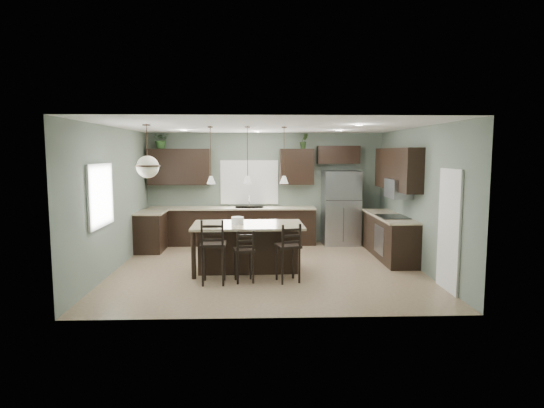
{
  "coord_description": "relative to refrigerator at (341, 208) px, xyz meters",
  "views": [
    {
      "loc": [
        -0.21,
        -8.88,
        2.3
      ],
      "look_at": [
        0.1,
        0.4,
        1.25
      ],
      "focal_mm": 30.0,
      "sensor_mm": 36.0,
      "label": 1
    }
  ],
  "objects": [
    {
      "name": "pendant_right",
      "position": [
        -1.59,
        -2.52,
        1.32
      ],
      "size": [
        0.17,
        0.17,
        1.1
      ],
      "primitive_type": null,
      "color": "white",
      "rests_on": "room_shell"
    },
    {
      "name": "bar_stool_right",
      "position": [
        -1.56,
        -3.34,
        -0.39
      ],
      "size": [
        0.49,
        0.49,
        1.07
      ],
      "primitive_type": "cube",
      "rotation": [
        0.0,
        0.0,
        0.28
      ],
      "color": "black",
      "rests_on": "ground"
    },
    {
      "name": "sink_inset",
      "position": [
        -2.3,
        0.06,
        0.01
      ],
      "size": [
        0.7,
        0.45,
        0.01
      ],
      "primitive_type": "cube",
      "color": "gray",
      "rests_on": "back_countertop"
    },
    {
      "name": "left_return_countertop",
      "position": [
        -4.58,
        -0.67,
        -0.01
      ],
      "size": [
        0.66,
        0.96,
        0.04
      ],
      "primitive_type": "cube",
      "color": "#B8AE8B",
      "rests_on": "left_return_cabs"
    },
    {
      "name": "plant_back_right",
      "position": [
        -0.93,
        0.18,
        1.67
      ],
      "size": [
        0.25,
        0.22,
        0.38
      ],
      "primitive_type": "imported",
      "rotation": [
        0.0,
        0.0,
        0.24
      ],
      "color": "#2D481F",
      "rests_on": "back_upper_right"
    },
    {
      "name": "ground",
      "position": [
        -1.9,
        -2.37,
        -0.93
      ],
      "size": [
        6.0,
        6.0,
        0.0
      ],
      "primitive_type": "plane",
      "color": "#9E8466",
      "rests_on": "ground"
    },
    {
      "name": "kitchen_island",
      "position": [
        -2.29,
        -2.54,
        -0.46
      ],
      "size": [
        2.16,
        1.26,
        0.92
      ],
      "primitive_type": "cube",
      "rotation": [
        0.0,
        0.0,
        0.02
      ],
      "color": "black",
      "rests_on": "ground"
    },
    {
      "name": "faucet",
      "position": [
        -2.3,
        0.03,
        0.16
      ],
      "size": [
        0.02,
        0.02,
        0.28
      ],
      "primitive_type": "cylinder",
      "color": "silver",
      "rests_on": "back_countertop"
    },
    {
      "name": "plant_back_left",
      "position": [
        -4.47,
        0.18,
        1.71
      ],
      "size": [
        0.49,
        0.44,
        0.46
      ],
      "primitive_type": "imported",
      "rotation": [
        0.0,
        0.0,
        0.22
      ],
      "color": "#264920",
      "rests_on": "back_upper_left"
    },
    {
      "name": "back_lower_cabs",
      "position": [
        -2.75,
        0.08,
        -0.48
      ],
      "size": [
        4.2,
        0.6,
        0.9
      ],
      "primitive_type": "cube",
      "color": "black",
      "rests_on": "ground"
    },
    {
      "name": "window_left",
      "position": [
        -4.89,
        -3.17,
        0.62
      ],
      "size": [
        0.02,
        1.1,
        1.0
      ],
      "primitive_type": "cube",
      "color": "white",
      "rests_on": "room_shell"
    },
    {
      "name": "fridge_header",
      "position": [
        -0.05,
        0.21,
        1.32
      ],
      "size": [
        1.05,
        0.34,
        0.45
      ],
      "primitive_type": "cube",
      "color": "black",
      "rests_on": "room_shell"
    },
    {
      "name": "microwave",
      "position": [
        0.88,
        -1.77,
        0.62
      ],
      "size": [
        0.4,
        0.75,
        0.4
      ],
      "primitive_type": "cube",
      "color": "gray",
      "rests_on": "right_upper_cabs"
    },
    {
      "name": "pendant_center",
      "position": [
        -2.29,
        -2.54,
        1.32
      ],
      "size": [
        0.17,
        0.17,
        1.1
      ],
      "primitive_type": null,
      "color": "white",
      "rests_on": "room_shell"
    },
    {
      "name": "refrigerator",
      "position": [
        0.0,
        0.0,
        0.0
      ],
      "size": [
        0.9,
        0.74,
        1.85
      ],
      "primitive_type": "cube",
      "color": "#9898A0",
      "rests_on": "ground"
    },
    {
      "name": "cooktop",
      "position": [
        0.78,
        -1.77,
        0.02
      ],
      "size": [
        0.58,
        0.75,
        0.02
      ],
      "primitive_type": "cube",
      "color": "black",
      "rests_on": "right_countertop"
    },
    {
      "name": "left_return_cabs",
      "position": [
        -4.6,
        -0.67,
        -0.48
      ],
      "size": [
        0.6,
        0.9,
        0.9
      ],
      "primitive_type": "cube",
      "color": "black",
      "rests_on": "ground"
    },
    {
      "name": "serving_dish",
      "position": [
        -2.49,
        -2.54,
        0.07
      ],
      "size": [
        0.24,
        0.24,
        0.14
      ],
      "primitive_type": "cylinder",
      "color": "white",
      "rests_on": "kitchen_island"
    },
    {
      "name": "right_countertop",
      "position": [
        0.78,
        -1.5,
        -0.01
      ],
      "size": [
        0.66,
        2.35,
        0.04
      ],
      "primitive_type": "cube",
      "color": "#B8AE8B",
      "rests_on": "right_lower_cabs"
    },
    {
      "name": "room_shell",
      "position": [
        -1.9,
        -2.37,
        0.77
      ],
      "size": [
        6.0,
        6.0,
        6.0
      ],
      "color": "slate",
      "rests_on": "ground"
    },
    {
      "name": "pantry_door",
      "position": [
        1.07,
        -3.92,
        0.09
      ],
      "size": [
        0.04,
        0.82,
        2.04
      ],
      "primitive_type": "cube",
      "color": "white",
      "rests_on": "ground"
    },
    {
      "name": "wall_oven_front",
      "position": [
        0.49,
        -1.77,
        -0.48
      ],
      "size": [
        0.01,
        0.72,
        0.6
      ],
      "primitive_type": "cube",
      "color": "gray",
      "rests_on": "right_lower_cabs"
    },
    {
      "name": "back_upper_right",
      "position": [
        -1.1,
        0.21,
        1.02
      ],
      "size": [
        0.85,
        0.34,
        0.9
      ],
      "primitive_type": "cube",
      "color": "black",
      "rests_on": "room_shell"
    },
    {
      "name": "bar_stool_left",
      "position": [
        -2.88,
        -3.41,
        -0.34
      ],
      "size": [
        0.43,
        0.43,
        1.16
      ],
      "primitive_type": "cube",
      "rotation": [
        0.0,
        0.0,
        0.01
      ],
      "color": "black",
      "rests_on": "ground"
    },
    {
      "name": "chandelier",
      "position": [
        -4.03,
        -3.16,
        1.4
      ],
      "size": [
        0.43,
        0.43,
        0.95
      ],
      "primitive_type": null,
      "color": "beige",
      "rests_on": "room_shell"
    },
    {
      "name": "back_countertop",
      "position": [
        -2.75,
        0.06,
        -0.01
      ],
      "size": [
        4.2,
        0.66,
        0.04
      ],
      "primitive_type": "cube",
      "color": "#B8AE8B",
      "rests_on": "back_lower_cabs"
    },
    {
      "name": "right_lower_cabs",
      "position": [
        0.8,
        -1.5,
        -0.48
      ],
      "size": [
        0.6,
        2.35,
        0.9
      ],
      "primitive_type": "cube",
      "color": "black",
      "rests_on": "ground"
    },
    {
      "name": "window_back",
      "position": [
        -2.3,
        0.36,
        0.62
      ],
      "size": [
        1.35,
        0.02,
        1.0
      ],
      "primitive_type": "cube",
      "color": "white",
      "rests_on": "room_shell"
    },
    {
      "name": "right_upper_cabs",
      "position": [
        0.93,
        -1.5,
        1.02
      ],
      "size": [
        0.34,
        2.35,
        0.9
      ],
      "primitive_type": "cube",
      "color": "black",
      "rests_on": "room_shell"
    },
    {
      "name": "bar_stool_center",
      "position": [
        -2.34,
        -3.33,
        -0.45
      ],
      "size": [
        0.41,
        0.41,
        0.95
      ],
      "primitive_type": "cube",
      "rotation": [
        0.0,
        0.0,
        0.18
      ],
      "color": "black",
      "rests_on": "ground"
    },
    {
      "name": "pendant_left",
      "position": [
        -2.99,
        -2.55,
        1.32
      ],
      "size": [
        0.17,
        0.17,
        1.1
      ],
      "primitive_type": null,
      "color": "white",
      "rests_on": "room_shell"
    },
    {
      "name": "back_upper_left",
      "position": [
        -4.05,
        0.21,
        1.02
      ],
      "size": [
        1.55,
        0.34,
        0.9
      ],
      "primitive_type": "cube",
      "color": "black",
      "rests_on": "room_shell"
    }
  ]
}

